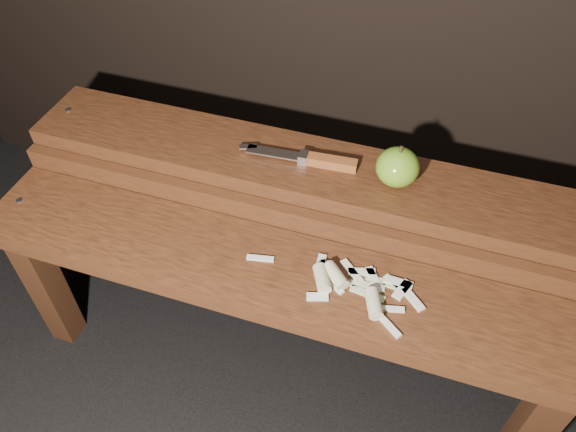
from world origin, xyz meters
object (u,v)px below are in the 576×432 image
(bench_front_tier, at_px, (269,292))
(bench_rear_tier, at_px, (304,194))
(apple, at_px, (398,167))
(knife, at_px, (317,160))

(bench_front_tier, height_order, bench_rear_tier, bench_rear_tier)
(bench_rear_tier, xyz_separation_m, apple, (0.19, 0.00, 0.12))
(apple, distance_m, knife, 0.16)
(bench_front_tier, xyz_separation_m, apple, (0.19, 0.23, 0.18))
(knife, bearing_deg, bench_front_tier, -95.79)
(bench_rear_tier, height_order, apple, apple)
(bench_rear_tier, height_order, knife, knife)
(bench_rear_tier, bearing_deg, apple, 1.34)
(bench_front_tier, xyz_separation_m, knife, (0.02, 0.23, 0.16))
(bench_rear_tier, distance_m, knife, 0.10)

